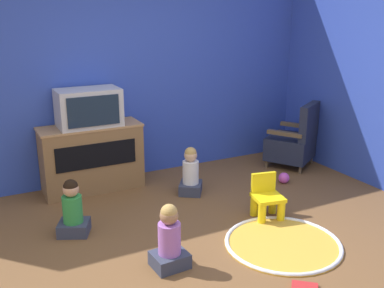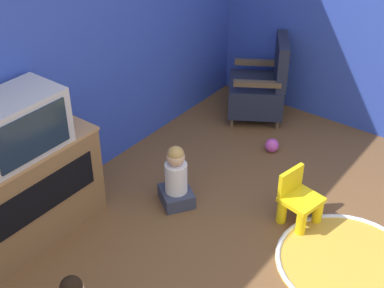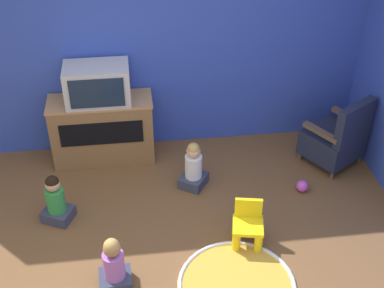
% 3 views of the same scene
% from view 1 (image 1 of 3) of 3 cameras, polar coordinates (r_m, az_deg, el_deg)
% --- Properties ---
extents(ground_plane, '(30.00, 30.00, 0.00)m').
position_cam_1_polar(ground_plane, '(4.08, 2.53, -13.19)').
color(ground_plane, brown).
extents(wall_back, '(5.56, 0.12, 2.82)m').
position_cam_1_polar(wall_back, '(5.47, -10.72, 9.92)').
color(wall_back, '#2D47B2').
rests_on(wall_back, ground_plane).
extents(tv_cabinet, '(1.15, 0.45, 0.77)m').
position_cam_1_polar(tv_cabinet, '(5.32, -12.60, -1.60)').
color(tv_cabinet, brown).
rests_on(tv_cabinet, ground_plane).
extents(television, '(0.69, 0.42, 0.42)m').
position_cam_1_polar(television, '(5.16, -12.99, 4.53)').
color(television, '#B7B7BC').
rests_on(television, tv_cabinet).
extents(black_armchair, '(0.77, 0.77, 0.87)m').
position_cam_1_polar(black_armchair, '(6.13, 12.81, 0.26)').
color(black_armchair, brown).
rests_on(black_armchair, ground_plane).
extents(yellow_kid_chair, '(0.34, 0.32, 0.44)m').
position_cam_1_polar(yellow_kid_chair, '(4.63, 9.50, -7.05)').
color(yellow_kid_chair, yellow).
rests_on(yellow_kid_chair, ground_plane).
extents(play_mat, '(1.06, 1.06, 0.04)m').
position_cam_1_polar(play_mat, '(4.23, 11.47, -12.25)').
color(play_mat, gold).
rests_on(play_mat, ground_plane).
extents(child_watching_left, '(0.36, 0.37, 0.55)m').
position_cam_1_polar(child_watching_left, '(5.12, -0.18, -3.76)').
color(child_watching_left, '#33384C').
rests_on(child_watching_left, ground_plane).
extents(child_watching_center, '(0.35, 0.34, 0.55)m').
position_cam_1_polar(child_watching_center, '(4.37, -14.92, -8.18)').
color(child_watching_center, '#33384C').
rests_on(child_watching_center, ground_plane).
extents(child_watching_right, '(0.30, 0.26, 0.56)m').
position_cam_1_polar(child_watching_right, '(3.72, -2.88, -12.11)').
color(child_watching_right, '#33384C').
rests_on(child_watching_right, ground_plane).
extents(toy_ball, '(0.13, 0.13, 0.13)m').
position_cam_1_polar(toy_ball, '(5.58, 11.59, -4.24)').
color(toy_ball, '#CC4CB2').
rests_on(toy_ball, ground_plane).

